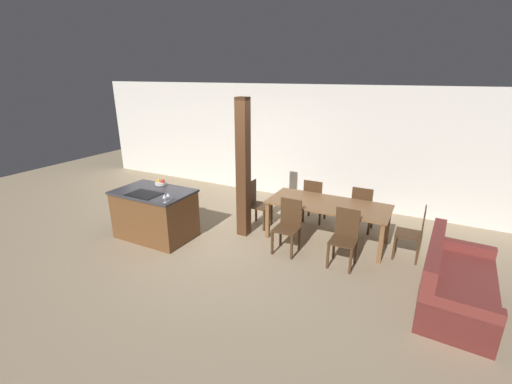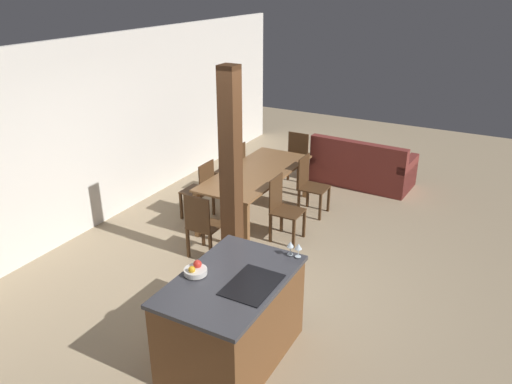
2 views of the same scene
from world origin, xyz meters
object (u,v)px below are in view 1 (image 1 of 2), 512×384
at_px(kitchen_island, 155,214).
at_px(dining_chair_near_right, 344,237).
at_px(dining_chair_near_left, 288,225).
at_px(couch, 454,285).
at_px(fruit_bowl, 161,183).
at_px(wine_glass_near, 164,197).
at_px(dining_chair_foot_end, 414,232).
at_px(wine_glass_middle, 168,195).
at_px(dining_chair_far_right, 362,208).
at_px(dining_chair_head_end, 257,203).
at_px(dining_chair_far_left, 314,200).
at_px(timber_post, 243,170).
at_px(dining_table, 328,208).

distance_m(kitchen_island, dining_chair_near_right, 3.43).
height_order(dining_chair_near_left, couch, dining_chair_near_left).
bearing_deg(fruit_bowl, wine_glass_near, -44.28).
bearing_deg(dining_chair_foot_end, wine_glass_near, -65.40).
distance_m(wine_glass_middle, couch, 4.39).
relative_size(dining_chair_far_right, dining_chair_head_end, 1.00).
height_order(kitchen_island, dining_chair_far_left, same).
distance_m(fruit_bowl, couch, 5.06).
distance_m(wine_glass_near, dining_chair_near_right, 2.97).
xyz_separation_m(dining_chair_near_right, dining_chair_far_left, (-0.96, 1.38, 0.00)).
bearing_deg(wine_glass_middle, dining_chair_near_left, 27.41).
xyz_separation_m(dining_chair_far_right, dining_chair_head_end, (-1.93, -0.69, 0.00)).
distance_m(dining_chair_near_left, timber_post, 1.29).
height_order(dining_chair_far_right, dining_chair_head_end, same).
height_order(fruit_bowl, dining_table, fruit_bowl).
bearing_deg(fruit_bowl, dining_chair_near_left, 6.86).
xyz_separation_m(dining_table, dining_chair_foot_end, (1.44, 0.00, -0.17)).
height_order(fruit_bowl, dining_chair_far_right, fruit_bowl).
bearing_deg(dining_chair_near_right, kitchen_island, -169.49).
bearing_deg(dining_chair_near_right, wine_glass_middle, -161.40).
bearing_deg(kitchen_island, timber_post, 30.96).
relative_size(kitchen_island, wine_glass_middle, 9.72).
bearing_deg(wine_glass_middle, fruit_bowl, 139.41).
relative_size(dining_chair_foot_end, timber_post, 0.36).
relative_size(kitchen_island, fruit_bowl, 6.53).
height_order(dining_chair_far_right, couch, dining_chair_far_right).
bearing_deg(wine_glass_middle, dining_chair_far_left, 52.25).
relative_size(wine_glass_middle, couch, 0.08).
relative_size(kitchen_island, dining_chair_far_left, 1.54).
distance_m(dining_chair_head_end, couch, 3.64).
xyz_separation_m(dining_chair_near_left, couch, (2.51, -0.36, -0.19)).
bearing_deg(fruit_bowl, dining_table, 18.33).
xyz_separation_m(fruit_bowl, dining_chair_far_left, (2.50, 1.68, -0.47)).
bearing_deg(dining_chair_near_left, dining_table, 55.03).
distance_m(dining_chair_far_left, dining_chair_far_right, 0.96).
bearing_deg(kitchen_island, dining_chair_foot_end, 16.85).
height_order(fruit_bowl, dining_chair_far_left, fruit_bowl).
relative_size(dining_chair_far_right, couch, 0.52).
xyz_separation_m(wine_glass_near, dining_chair_head_end, (0.82, 1.70, -0.55)).
height_order(fruit_bowl, dining_chair_foot_end, fruit_bowl).
bearing_deg(wine_glass_middle, dining_chair_head_end, 63.14).
xyz_separation_m(wine_glass_middle, dining_chair_far_right, (2.74, 2.30, -0.55)).
bearing_deg(couch, dining_chair_head_end, 76.54).
height_order(dining_table, dining_chair_foot_end, dining_chair_foot_end).
distance_m(dining_chair_near_left, dining_chair_far_left, 1.38).
height_order(kitchen_island, dining_chair_head_end, same).
bearing_deg(dining_chair_near_right, couch, -12.89).
relative_size(dining_chair_far_left, dining_chair_head_end, 1.00).
xyz_separation_m(wine_glass_middle, dining_chair_near_left, (1.78, 0.92, -0.55)).
xyz_separation_m(wine_glass_near, wine_glass_middle, (0.00, 0.09, 0.00)).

